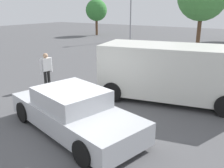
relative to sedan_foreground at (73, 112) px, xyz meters
name	(u,v)px	position (x,y,z in m)	size (l,w,h in m)	color
ground_plane	(76,127)	(-0.05, 0.14, -0.58)	(80.00, 80.00, 0.00)	#515154
sedan_foreground	(73,112)	(0.00, 0.00, 0.00)	(4.81, 2.76, 1.25)	#B7BABF
van_white	(171,71)	(1.39, 3.97, 0.57)	(5.51, 3.22, 2.11)	silver
pedestrian	(46,68)	(-3.67, 2.37, 0.34)	(0.32, 0.56, 1.56)	black
tree_back_right	(96,10)	(-15.00, 21.23, 2.50)	(2.68, 2.68, 4.44)	brown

